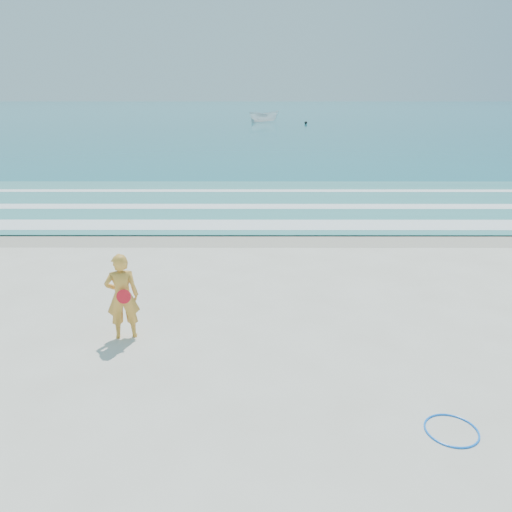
{
  "coord_description": "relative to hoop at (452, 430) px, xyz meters",
  "views": [
    {
      "loc": [
        0.42,
        -6.67,
        4.57
      ],
      "look_at": [
        0.4,
        4.0,
        1.0
      ],
      "focal_mm": 35.0,
      "sensor_mm": 36.0,
      "label": 1
    }
  ],
  "objects": [
    {
      "name": "ground",
      "position": [
        -3.16,
        0.79,
        -0.01
      ],
      "size": [
        400.0,
        400.0,
        0.0
      ],
      "primitive_type": "plane",
      "color": "silver",
      "rests_on": "ground"
    },
    {
      "name": "wet_sand",
      "position": [
        -3.16,
        9.79,
        -0.01
      ],
      "size": [
        400.0,
        2.4,
        0.0
      ],
      "primitive_type": "cube",
      "color": "#B2A893",
      "rests_on": "ground"
    },
    {
      "name": "ocean",
      "position": [
        -3.16,
        105.79,
        0.01
      ],
      "size": [
        400.0,
        190.0,
        0.04
      ],
      "primitive_type": "cube",
      "color": "#19727F",
      "rests_on": "ground"
    },
    {
      "name": "shallow",
      "position": [
        -3.16,
        14.79,
        0.03
      ],
      "size": [
        400.0,
        10.0,
        0.01
      ],
      "primitive_type": "cube",
      "color": "#59B7AD",
      "rests_on": "ocean"
    },
    {
      "name": "foam_near",
      "position": [
        -3.16,
        11.09,
        0.04
      ],
      "size": [
        400.0,
        1.4,
        0.01
      ],
      "primitive_type": "cube",
      "color": "white",
      "rests_on": "shallow"
    },
    {
      "name": "foam_mid",
      "position": [
        -3.16,
        13.99,
        0.04
      ],
      "size": [
        400.0,
        0.9,
        0.01
      ],
      "primitive_type": "cube",
      "color": "white",
      "rests_on": "shallow"
    },
    {
      "name": "foam_far",
      "position": [
        -3.16,
        17.29,
        0.04
      ],
      "size": [
        400.0,
        0.6,
        0.01
      ],
      "primitive_type": "cube",
      "color": "white",
      "rests_on": "shallow"
    },
    {
      "name": "hoop",
      "position": [
        0.0,
        0.0,
        0.0
      ],
      "size": [
        0.78,
        0.78,
        0.03
      ],
      "primitive_type": "torus",
      "rotation": [
        0.0,
        0.0,
        0.04
      ],
      "color": "#0E70FF",
      "rests_on": "ground"
    },
    {
      "name": "boat",
      "position": [
        -1.74,
        68.48,
        0.84
      ],
      "size": [
        4.36,
        2.08,
        1.62
      ],
      "primitive_type": "imported",
      "rotation": [
        0.0,
        0.0,
        1.69
      ],
      "color": "white",
      "rests_on": "ocean"
    },
    {
      "name": "buoy",
      "position": [
        3.96,
        64.74,
        0.22
      ],
      "size": [
        0.39,
        0.39,
        0.39
      ],
      "primitive_type": "sphere",
      "color": "black",
      "rests_on": "ocean"
    },
    {
      "name": "woman",
      "position": [
        -5.3,
        2.82,
        0.84
      ],
      "size": [
        0.69,
        0.53,
        1.7
      ],
      "color": "gold",
      "rests_on": "ground"
    }
  ]
}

